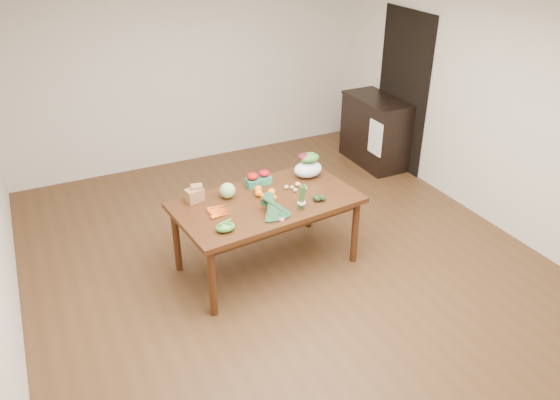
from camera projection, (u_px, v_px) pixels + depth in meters
name	position (u px, v px, depth m)	size (l,w,h in m)	color
floor	(289.00, 268.00, 5.54)	(6.00, 6.00, 0.00)	#51331B
room_walls	(291.00, 145.00, 4.89)	(5.02, 6.02, 2.70)	silver
dining_table	(267.00, 233.00, 5.40)	(1.74, 0.97, 0.75)	#42230F
doorway_dark	(402.00, 91.00, 7.24)	(0.02, 1.00, 2.10)	black
cabinet	(375.00, 131.00, 7.56)	(0.52, 1.02, 0.94)	black
dish_towel	(375.00, 138.00, 7.13)	(0.02, 0.28, 0.45)	white
paper_bag	(194.00, 194.00, 5.18)	(0.21, 0.18, 0.15)	#A07447
cabbage	(227.00, 191.00, 5.24)	(0.15, 0.15, 0.15)	#A4DB7E
strawberry_basket_a	(253.00, 181.00, 5.45)	(0.13, 0.13, 0.11)	#AC150B
strawberry_basket_b	(264.00, 178.00, 5.52)	(0.12, 0.12, 0.11)	#B70C1D
orange_a	(259.00, 193.00, 5.28)	(0.07, 0.07, 0.07)	orange
orange_b	(258.00, 189.00, 5.33)	(0.08, 0.08, 0.08)	orange
orange_c	(272.00, 192.00, 5.29)	(0.08, 0.08, 0.08)	#FDA20F
mandarin_cluster	(269.00, 197.00, 5.19)	(0.18, 0.18, 0.09)	orange
carrots	(219.00, 211.00, 5.02)	(0.22, 0.22, 0.03)	orange
snap_pea_bag	(225.00, 227.00, 4.72)	(0.17, 0.13, 0.08)	green
kale_bunch	(276.00, 208.00, 4.93)	(0.32, 0.40, 0.16)	#163219
asparagus_bundle	(302.00, 197.00, 5.02)	(0.08, 0.08, 0.25)	#507937
potato_a	(292.00, 187.00, 5.42)	(0.05, 0.04, 0.04)	tan
potato_b	(295.00, 190.00, 5.37)	(0.05, 0.04, 0.04)	tan
potato_c	(298.00, 184.00, 5.47)	(0.05, 0.05, 0.05)	tan
potato_d	(286.00, 187.00, 5.42)	(0.05, 0.04, 0.04)	tan
potato_e	(305.00, 188.00, 5.40)	(0.05, 0.04, 0.04)	tan
avocado_a	(316.00, 198.00, 5.20)	(0.06, 0.09, 0.06)	black
avocado_b	(322.00, 198.00, 5.21)	(0.06, 0.09, 0.06)	black
salad_bag	(308.00, 166.00, 5.62)	(0.30, 0.23, 0.23)	white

